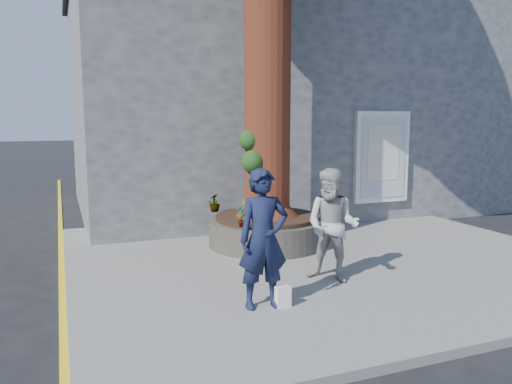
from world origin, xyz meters
name	(u,v)px	position (x,y,z in m)	size (l,w,h in m)	color
ground	(269,286)	(0.00, 0.00, 0.00)	(120.00, 120.00, 0.00)	black
pavement	(322,257)	(1.50, 1.00, 0.06)	(9.00, 8.00, 0.12)	slate
yellow_line	(62,290)	(-3.05, 1.00, 0.00)	(0.10, 30.00, 0.01)	yellow
stone_shop	(252,101)	(2.50, 7.20, 3.16)	(10.30, 8.30, 6.30)	#54565A
neighbour_shop	(460,108)	(10.50, 7.20, 3.00)	(6.00, 8.00, 6.00)	#54565A
planter	(267,230)	(0.80, 2.00, 0.41)	(2.30, 2.30, 0.60)	black
man	(263,239)	(-0.54, -1.07, 1.05)	(0.68, 0.45, 1.86)	#131835
woman	(333,225)	(0.87, -0.45, 1.00)	(0.85, 0.66, 1.75)	#ACABA5
shopping_bag	(283,297)	(-0.30, -1.17, 0.26)	(0.20, 0.12, 0.28)	white
plant_a	(241,217)	(-0.05, 1.15, 0.91)	(0.20, 0.14, 0.38)	gray
plant_b	(247,207)	(0.40, 2.06, 0.90)	(0.20, 0.19, 0.36)	gray
plant_c	(215,203)	(-0.05, 2.76, 0.91)	(0.21, 0.21, 0.38)	gray
plant_d	(213,204)	(-0.05, 2.85, 0.86)	(0.26, 0.23, 0.28)	gray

